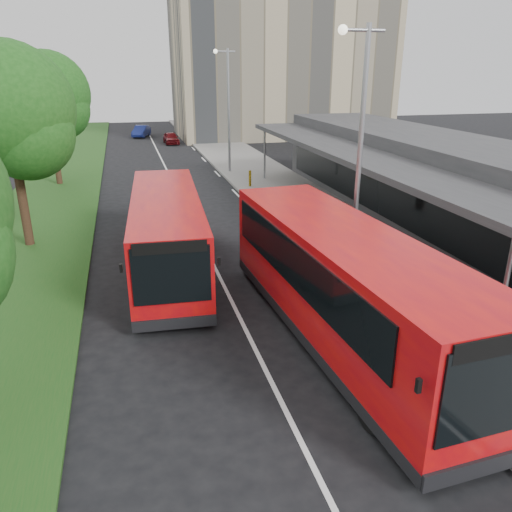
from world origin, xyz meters
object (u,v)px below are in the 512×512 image
(tree_mid, at_px, (9,118))
(bollard, at_px, (250,178))
(tree_far, at_px, (48,100))
(car_near, at_px, (171,138))
(car_far, at_px, (141,131))
(litter_bin, at_px, (304,209))
(lamp_post_near, at_px, (358,145))
(lamp_post_far, at_px, (227,103))
(bus_main, at_px, (344,286))
(bus_second, at_px, (167,233))

(tree_mid, height_order, bollard, tree_mid)
(tree_far, distance_m, bollard, 12.95)
(car_near, relative_size, car_far, 0.91)
(litter_bin, distance_m, car_far, 34.71)
(lamp_post_near, xyz_separation_m, car_far, (-5.01, 41.85, -4.12))
(lamp_post_near, bearing_deg, car_near, 93.93)
(lamp_post_far, height_order, car_near, lamp_post_far)
(tree_mid, xyz_separation_m, lamp_post_far, (11.13, 12.95, -0.46))
(lamp_post_near, bearing_deg, bus_main, -117.63)
(tree_mid, relative_size, lamp_post_far, 1.00)
(lamp_post_near, distance_m, bus_second, 7.24)
(lamp_post_far, distance_m, bollard, 6.46)
(bus_main, relative_size, bus_second, 1.11)
(tree_mid, bearing_deg, lamp_post_far, 49.32)
(lamp_post_near, bearing_deg, bus_second, 153.33)
(tree_far, xyz_separation_m, bollard, (11.43, -4.05, -4.54))
(car_far, bearing_deg, tree_far, -87.90)
(lamp_post_far, distance_m, litter_bin, 13.05)
(tree_mid, bearing_deg, litter_bin, 2.99)
(bus_second, bearing_deg, bus_main, -53.13)
(bus_main, height_order, car_near, bus_main)
(litter_bin, bearing_deg, bus_main, -104.76)
(tree_far, distance_m, bus_main, 24.50)
(lamp_post_far, distance_m, bus_second, 18.35)
(bus_main, xyz_separation_m, car_near, (-0.74, 39.03, -1.01))
(bus_second, xyz_separation_m, car_near, (3.31, 32.86, -0.86))
(lamp_post_far, relative_size, litter_bin, 10.19)
(litter_bin, xyz_separation_m, car_far, (-6.19, 34.15, 0.05))
(bus_second, distance_m, car_near, 33.03)
(car_near, xyz_separation_m, car_far, (-2.56, 6.10, 0.03))
(lamp_post_far, height_order, bus_second, lamp_post_far)
(car_far, bearing_deg, litter_bin, -62.61)
(bus_main, xyz_separation_m, bus_second, (-4.05, 6.17, -0.15))
(tree_far, bearing_deg, car_near, 62.55)
(tree_mid, height_order, bus_second, tree_mid)
(tree_mid, xyz_separation_m, bollard, (11.43, 7.95, -4.55))
(car_near, bearing_deg, tree_far, -119.46)
(lamp_post_near, xyz_separation_m, lamp_post_far, (0.00, 20.00, 0.00))
(litter_bin, height_order, car_far, car_far)
(litter_bin, bearing_deg, lamp_post_far, 95.45)
(lamp_post_far, distance_m, bus_main, 23.55)
(tree_far, relative_size, litter_bin, 10.20)
(tree_mid, relative_size, bus_main, 0.73)
(tree_mid, height_order, litter_bin, tree_mid)
(tree_far, distance_m, lamp_post_far, 11.18)
(tree_far, bearing_deg, bus_main, -67.14)
(lamp_post_near, relative_size, bus_main, 0.73)
(litter_bin, xyz_separation_m, car_near, (-3.63, 28.06, 0.02))
(litter_bin, height_order, bollard, bollard)
(tree_mid, bearing_deg, tree_far, 90.00)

